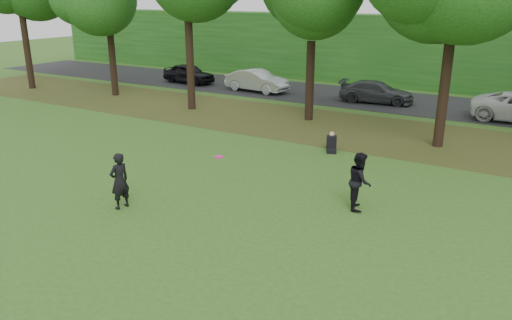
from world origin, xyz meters
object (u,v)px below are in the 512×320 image
(player_left, at_px, (120,181))
(player_right, at_px, (360,181))
(frisbee, at_px, (219,157))
(seated_person, at_px, (331,144))

(player_left, xyz_separation_m, player_right, (6.41, 3.76, 0.01))
(frisbee, height_order, seated_person, frisbee)
(player_left, relative_size, frisbee, 4.85)
(player_left, relative_size, player_right, 0.99)
(frisbee, bearing_deg, seated_person, 84.64)
(player_right, xyz_separation_m, frisbee, (-3.75, -2.18, 0.78))
(player_left, bearing_deg, seated_person, 169.16)
(player_left, bearing_deg, frisbee, 130.30)
(player_left, height_order, seated_person, player_left)
(player_left, relative_size, seated_person, 2.16)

